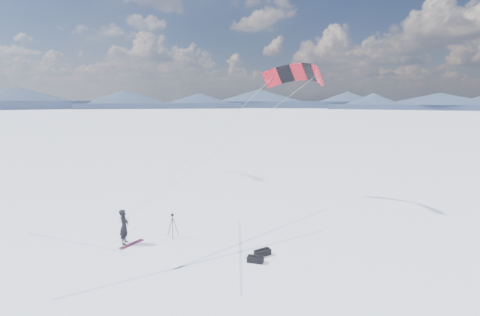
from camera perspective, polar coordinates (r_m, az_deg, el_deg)
name	(u,v)px	position (r m, az deg, el deg)	size (l,w,h in m)	color
ground	(174,250)	(18.64, -10.76, -14.56)	(1800.00, 1800.00, 0.00)	white
horizon_hills	(172,183)	(17.52, -11.11, -4.11)	(704.00, 704.42, 8.59)	#1E253E
snow_tracks	(134,255)	(18.49, -17.05, -15.02)	(13.93, 9.84, 0.01)	#A2AED3
snowkiter	(125,243)	(20.02, -18.34, -13.15)	(0.68, 0.45, 1.87)	black
snowboard	(132,244)	(19.78, -17.34, -13.32)	(1.47, 0.27, 0.04)	#78204A
tripod	(173,222)	(19.92, -11.01, -10.28)	(0.64, 0.64, 1.34)	black
gear_bag_a	(263,252)	(17.70, 3.72, -15.20)	(0.85, 0.50, 0.36)	black
gear_bag_b	(255,259)	(17.02, 2.55, -16.25)	(0.82, 0.76, 0.35)	black
power_kite	(295,75)	(26.08, 9.00, 13.28)	(13.70, 6.47, 8.94)	red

